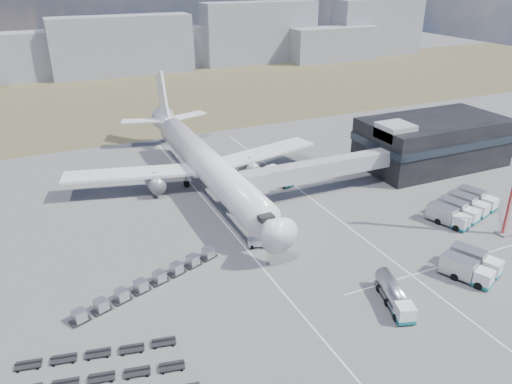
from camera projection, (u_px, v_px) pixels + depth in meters
name	position (u px, v px, depth m)	size (l,w,h in m)	color
ground	(282.00, 273.00, 69.40)	(420.00, 420.00, 0.00)	#565659
grass_strip	(126.00, 98.00, 160.51)	(420.00, 90.00, 0.01)	brown
lane_markings	(330.00, 247.00, 75.57)	(47.12, 110.00, 0.01)	silver
terminal	(432.00, 141.00, 105.13)	(30.40, 16.40, 11.00)	black
jet_bridge	(309.00, 171.00, 90.23)	(30.30, 3.80, 7.05)	#939399
airliner	(204.00, 161.00, 94.03)	(51.59, 64.53, 17.62)	white
skyline	(143.00, 47.00, 194.65)	(292.77, 25.70, 25.28)	gray
fuel_tanker	(395.00, 295.00, 62.32)	(4.77, 9.03, 2.84)	white
pushback_tug	(257.00, 242.00, 75.64)	(2.83, 1.59, 1.32)	white
catering_truck	(279.00, 177.00, 97.30)	(4.15, 6.50, 2.77)	white
service_trucks_near	(471.00, 265.00, 68.38)	(7.99, 8.58, 2.77)	white
service_trucks_far	(463.00, 207.00, 84.86)	(13.96, 10.34, 2.77)	white
uld_row	(150.00, 281.00, 65.89)	(21.50, 9.35, 1.52)	black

